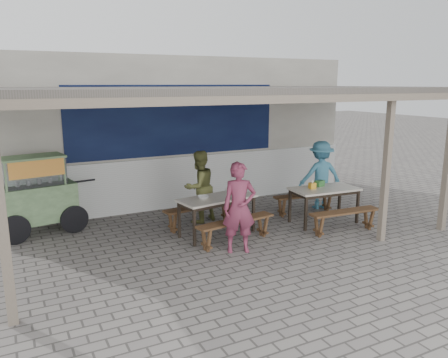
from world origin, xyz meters
TOP-DOWN VIEW (x-y plane):
  - ground at (0.00, 0.00)m, footprint 60.00×60.00m
  - back_wall at (-0.00, 3.58)m, footprint 9.00×1.28m
  - warung_roof at (0.02, 0.90)m, footprint 9.00×4.21m
  - table_left at (-0.25, 0.77)m, footprint 1.58×0.89m
  - bench_left_street at (-0.16, 0.18)m, footprint 1.62×0.53m
  - bench_left_wall at (-0.35, 1.36)m, footprint 1.62×0.53m
  - table_right at (2.07, 0.43)m, footprint 1.44×0.83m
  - bench_right_street at (2.02, -0.27)m, footprint 1.51×0.39m
  - bench_right_wall at (2.12, 1.13)m, footprint 1.51×0.39m
  - vendor_cart at (-3.31, 2.39)m, footprint 1.86×0.98m
  - patron_street_side at (-0.29, -0.18)m, footprint 0.67×0.55m
  - patron_wall_side at (-0.23, 1.68)m, footprint 0.88×0.77m
  - patron_right_table at (2.72, 1.36)m, footprint 1.14×0.82m
  - tissue_box at (1.81, 0.51)m, footprint 0.14×0.14m
  - donation_box at (2.08, 0.61)m, footprint 0.21×0.16m
  - condiment_jar at (0.08, 0.97)m, footprint 0.09×0.09m
  - condiment_bowl at (-0.53, 0.79)m, footprint 0.27×0.27m

SIDE VIEW (x-z plane):
  - ground at x=0.00m, z-range 0.00..0.00m
  - bench_right_street at x=2.02m, z-range 0.11..0.56m
  - bench_right_wall at x=2.12m, z-range 0.11..0.56m
  - bench_left_street at x=-0.16m, z-range 0.12..0.57m
  - bench_left_wall at x=-0.35m, z-range 0.12..0.57m
  - table_left at x=-0.25m, z-range 0.30..1.05m
  - table_right at x=2.07m, z-range 0.30..1.05m
  - patron_wall_side at x=-0.23m, z-range 0.00..1.52m
  - condiment_bowl at x=-0.53m, z-range 0.75..0.80m
  - patron_street_side at x=-0.29m, z-range 0.00..1.58m
  - patron_right_table at x=2.72m, z-range 0.00..1.59m
  - condiment_jar at x=0.08m, z-range 0.75..0.85m
  - tissue_box at x=1.81m, z-range 0.75..0.87m
  - donation_box at x=2.08m, z-range 0.75..0.88m
  - vendor_cart at x=-3.31m, z-range 0.07..1.61m
  - back_wall at x=0.00m, z-range -0.03..3.47m
  - warung_roof at x=0.02m, z-range 1.31..4.12m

